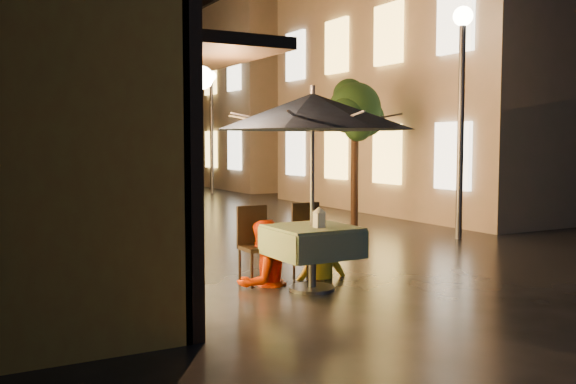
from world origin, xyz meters
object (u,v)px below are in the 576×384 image
cafe_table (312,242)px  person_orange (262,222)px  patio_umbrella (312,112)px  person_yellow (320,224)px  bicycle_0 (125,220)px  streetlamp_near (462,80)px  table_lantern (319,216)px

cafe_table → person_orange: 0.71m
patio_umbrella → person_yellow: size_ratio=1.73×
bicycle_0 → patio_umbrella: bearing=-149.1°
streetlamp_near → bicycle_0: 6.49m
cafe_table → table_lantern: (0.00, -0.16, 0.33)m
person_yellow → bicycle_0: bearing=-61.6°
cafe_table → table_lantern: bearing=-90.0°
cafe_table → person_yellow: 0.75m
cafe_table → patio_umbrella: 1.56m
cafe_table → table_lantern: 0.37m
streetlamp_near → person_yellow: streetlamp_near is taller
cafe_table → patio_umbrella: size_ratio=0.40×
streetlamp_near → table_lantern: 5.45m
table_lantern → person_yellow: size_ratio=0.18×
bicycle_0 → streetlamp_near: bearing=-94.4°
table_lantern → person_orange: bearing=118.4°
patio_umbrella → bicycle_0: patio_umbrella is taller
person_yellow → bicycle_0: size_ratio=0.81×
table_lantern → bicycle_0: bearing=104.6°
streetlamp_near → bicycle_0: (-5.64, 2.08, -2.46)m
table_lantern → person_orange: size_ratio=0.16×
person_orange → bicycle_0: bearing=-95.4°
bicycle_0 → table_lantern: bearing=-149.6°
streetlamp_near → cafe_table: streetlamp_near is taller
table_lantern → person_orange: person_orange is taller
table_lantern → person_orange: 0.83m
table_lantern → bicycle_0: table_lantern is taller
streetlamp_near → cafe_table: 5.52m
streetlamp_near → patio_umbrella: 5.06m
streetlamp_near → person_orange: 5.57m
person_yellow → streetlamp_near: bearing=-153.2°
patio_umbrella → streetlamp_near: bearing=26.1°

